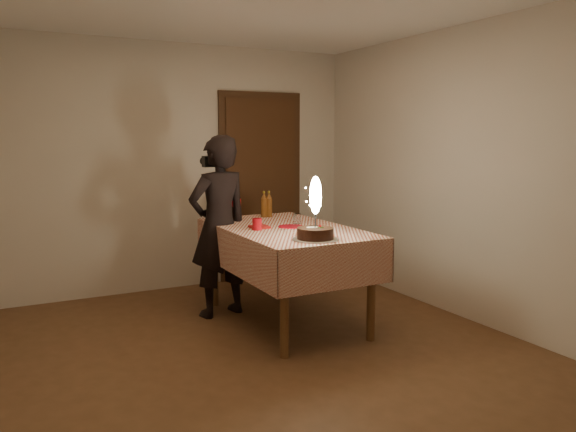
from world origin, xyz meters
The scene contains 13 objects.
ground centered at (0.00, 0.00, 0.00)m, with size 4.00×4.50×0.01m, color brown.
room_shell centered at (0.03, 0.08, 1.65)m, with size 4.04×4.54×2.62m.
dining_table centered at (0.52, 0.69, 0.73)m, with size 1.02×1.72×0.84m.
birthday_cake centered at (0.46, 0.06, 0.96)m, with size 0.35×0.35×0.49m.
red_plate centered at (0.57, 0.68, 0.85)m, with size 0.22×0.22×0.01m, color red.
red_cup centered at (0.24, 0.67, 0.89)m, with size 0.08×0.08×0.10m, color #AA0B14.
clear_cup centered at (0.71, 0.83, 0.89)m, with size 0.07×0.07×0.09m, color white.
napkin_stack centered at (0.30, 0.76, 0.85)m, with size 0.15×0.15×0.02m, color #A11512.
cola_bottle centered at (0.30, 1.28, 1.00)m, with size 0.10×0.10×0.32m.
amber_bottle_left centered at (0.38, 1.43, 0.96)m, with size 0.06×0.06×0.25m.
amber_bottle_right centered at (0.67, 1.33, 0.96)m, with size 0.06×0.06×0.25m.
amber_bottle_mid centered at (0.62, 1.34, 0.96)m, with size 0.06×0.06×0.25m.
photographer centered at (0.07, 1.13, 0.82)m, with size 0.67×0.51×1.64m.
Camera 1 is at (-1.69, -3.59, 1.62)m, focal length 35.00 mm.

